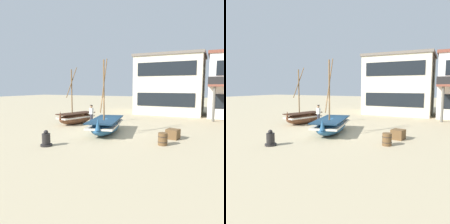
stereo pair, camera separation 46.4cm
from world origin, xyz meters
TOP-DOWN VIEW (x-y plane):
  - ground_plane at (0.00, 0.00)m, footprint 120.00×120.00m
  - fishing_boat_near_left at (-4.16, 2.39)m, footprint 2.20×3.72m
  - fishing_boat_centre_large at (-0.01, -0.00)m, footprint 2.86×4.90m
  - fisherman_by_hull at (-2.89, 2.90)m, footprint 0.42×0.35m
  - capstan_winch at (-1.45, -4.46)m, footprint 0.65×0.65m
  - wooden_barrel at (4.34, -1.56)m, footprint 0.56×0.56m
  - cargo_crate at (4.58, 0.25)m, footprint 0.86×0.86m
  - harbor_building_main at (1.82, 14.09)m, footprint 7.84×6.74m

SIDE VIEW (x-z plane):
  - ground_plane at x=0.00m, z-range 0.00..0.00m
  - cargo_crate at x=4.58m, z-range 0.00..0.61m
  - capstan_winch at x=-1.45m, z-range -0.10..0.80m
  - wooden_barrel at x=4.34m, z-range 0.00..0.70m
  - fishing_boat_near_left at x=-4.16m, z-range -1.91..3.02m
  - fishing_boat_centre_large at x=-0.01m, z-range -2.04..3.18m
  - fisherman_by_hull at x=-2.89m, z-range -0.01..1.68m
  - harbor_building_main at x=1.82m, z-range 0.01..7.06m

